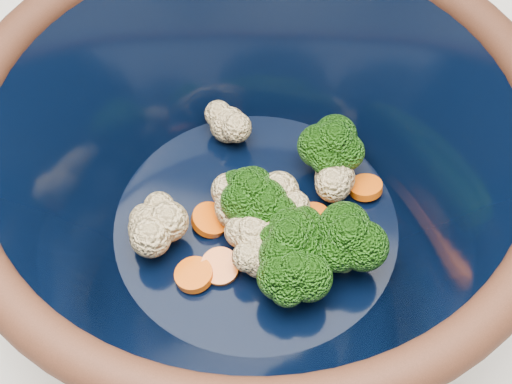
# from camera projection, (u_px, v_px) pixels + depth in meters

# --- Properties ---
(mixing_bowl) EXTENTS (0.38, 0.38, 0.16)m
(mixing_bowl) POSITION_uv_depth(u_px,v_px,m) (256.00, 178.00, 0.46)
(mixing_bowl) COLOR black
(mixing_bowl) RESTS_ON counter
(vegetable_pile) EXTENTS (0.17, 0.16, 0.06)m
(vegetable_pile) POSITION_uv_depth(u_px,v_px,m) (276.00, 213.00, 0.48)
(vegetable_pile) COLOR #608442
(vegetable_pile) RESTS_ON mixing_bowl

